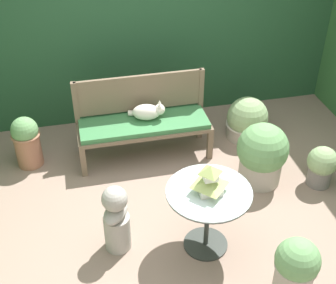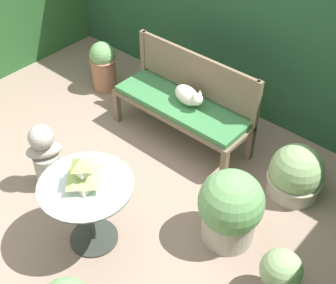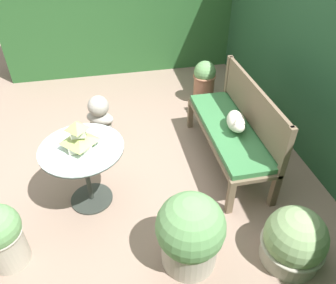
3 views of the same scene
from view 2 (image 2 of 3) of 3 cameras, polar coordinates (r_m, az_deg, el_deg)
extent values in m
plane|color=gray|center=(4.38, -6.40, -6.69)|extent=(30.00, 30.00, 0.00)
cube|color=#234C2D|center=(5.25, 12.16, 16.44)|extent=(6.40, 0.90, 2.22)
cube|color=brown|center=(5.11, -6.20, 4.25)|extent=(0.06, 0.06, 0.36)
cube|color=brown|center=(4.40, 6.83, -3.09)|extent=(0.06, 0.06, 0.36)
cube|color=brown|center=(5.35, -2.85, 6.37)|extent=(0.06, 0.06, 0.36)
cube|color=brown|center=(4.68, 9.96, -0.27)|extent=(0.06, 0.06, 0.36)
cube|color=brown|center=(4.72, 1.57, 4.02)|extent=(1.49, 0.49, 0.04)
cube|color=#387542|center=(4.69, 1.58, 4.49)|extent=(1.43, 0.46, 0.06)
cube|color=brown|center=(5.21, -2.89, 8.92)|extent=(0.06, 0.06, 0.91)
cube|color=brown|center=(4.51, 10.45, 2.41)|extent=(0.06, 0.06, 0.91)
cube|color=brown|center=(4.68, 3.45, 8.37)|extent=(1.43, 0.04, 0.43)
ellipsoid|color=silver|center=(4.63, 2.33, 5.73)|extent=(0.34, 0.24, 0.18)
sphere|color=silver|center=(4.52, 3.53, 5.21)|extent=(0.12, 0.12, 0.12)
cone|color=silver|center=(4.49, 3.90, 6.11)|extent=(0.05, 0.05, 0.05)
cone|color=silver|center=(4.46, 3.24, 5.82)|extent=(0.05, 0.05, 0.05)
cylinder|color=silver|center=(4.78, 2.09, 6.16)|extent=(0.18, 0.10, 0.06)
cylinder|color=#2D332D|center=(4.09, -8.98, -11.43)|extent=(0.41, 0.41, 0.02)
cylinder|color=#2D332D|center=(3.85, -9.47, -8.58)|extent=(0.04, 0.04, 0.65)
cylinder|color=silver|center=(3.61, -10.03, -5.18)|extent=(0.74, 0.74, 0.01)
torus|color=#2D332D|center=(3.62, -10.01, -5.31)|extent=(0.74, 0.74, 0.02)
cube|color=silver|center=(3.58, -10.11, -4.74)|extent=(0.19, 0.19, 0.07)
pyramid|color=#A8BC66|center=(3.53, -10.24, -3.97)|extent=(0.26, 0.26, 0.07)
cube|color=silver|center=(3.49, -10.36, -3.21)|extent=(0.12, 0.12, 0.06)
pyramid|color=#A8BC66|center=(3.44, -10.50, -2.39)|extent=(0.16, 0.16, 0.08)
cylinder|color=#A39E93|center=(4.48, -14.35, -3.31)|extent=(0.24, 0.24, 0.36)
ellipsoid|color=#A39E93|center=(4.32, -14.88, -0.98)|extent=(0.32, 0.37, 0.13)
sphere|color=#A39E93|center=(4.22, -15.23, 0.55)|extent=(0.23, 0.23, 0.23)
cylinder|color=#ADA393|center=(3.98, 7.38, -9.75)|extent=(0.45, 0.45, 0.32)
torus|color=#ADA393|center=(3.86, 7.57, -8.34)|extent=(0.49, 0.49, 0.03)
sphere|color=#66995B|center=(3.78, 7.71, -7.29)|extent=(0.54, 0.54, 0.54)
cylinder|color=#9E664C|center=(5.65, -7.81, 8.30)|extent=(0.29, 0.29, 0.40)
torus|color=#9E664C|center=(5.55, -7.99, 9.95)|extent=(0.32, 0.32, 0.03)
sphere|color=#66995B|center=(5.52, -8.05, 10.51)|extent=(0.30, 0.30, 0.30)
cylinder|color=#ADA393|center=(4.49, 15.01, -4.98)|extent=(0.47, 0.47, 0.19)
torus|color=#ADA393|center=(4.43, 15.19, -4.24)|extent=(0.51, 0.51, 0.03)
sphere|color=#89A870|center=(4.36, 15.42, -3.33)|extent=(0.49, 0.49, 0.49)
cylinder|color=slate|center=(3.75, 13.19, -16.44)|extent=(0.25, 0.25, 0.24)
torus|color=slate|center=(3.66, 13.46, -15.51)|extent=(0.28, 0.28, 0.03)
sphere|color=#89A870|center=(3.61, 13.63, -14.91)|extent=(0.32, 0.32, 0.32)
camera|label=1|loc=(3.38, -77.71, 11.97)|focal=50.00mm
camera|label=3|loc=(1.90, 43.21, 5.06)|focal=35.00mm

